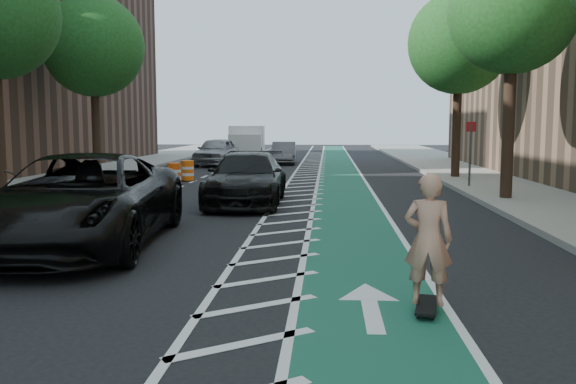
# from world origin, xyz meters

# --- Properties ---
(ground) EXTENTS (120.00, 120.00, 0.00)m
(ground) POSITION_xyz_m (0.00, 0.00, 0.00)
(ground) COLOR black
(ground) RESTS_ON ground
(bike_lane) EXTENTS (2.00, 90.00, 0.01)m
(bike_lane) POSITION_xyz_m (3.00, 10.00, 0.01)
(bike_lane) COLOR #19593F
(bike_lane) RESTS_ON ground
(buffer_strip) EXTENTS (1.40, 90.00, 0.01)m
(buffer_strip) POSITION_xyz_m (1.50, 10.00, 0.01)
(buffer_strip) COLOR silver
(buffer_strip) RESTS_ON ground
(sidewalk_right) EXTENTS (5.00, 90.00, 0.15)m
(sidewalk_right) POSITION_xyz_m (9.50, 10.00, 0.07)
(sidewalk_right) COLOR gray
(sidewalk_right) RESTS_ON ground
(curb_right) EXTENTS (0.12, 90.00, 0.16)m
(curb_right) POSITION_xyz_m (7.05, 10.00, 0.08)
(curb_right) COLOR gray
(curb_right) RESTS_ON ground
(curb_left) EXTENTS (0.12, 90.00, 0.16)m
(curb_left) POSITION_xyz_m (-7.05, 10.00, 0.08)
(curb_left) COLOR gray
(curb_left) RESTS_ON ground
(tree_r_c) EXTENTS (4.20, 4.20, 7.90)m
(tree_r_c) POSITION_xyz_m (7.90, 8.00, 5.77)
(tree_r_c) COLOR #382619
(tree_r_c) RESTS_ON ground
(tree_r_d) EXTENTS (4.20, 4.20, 7.90)m
(tree_r_d) POSITION_xyz_m (7.90, 16.00, 5.77)
(tree_r_d) COLOR #382619
(tree_r_d) RESTS_ON ground
(tree_l_d) EXTENTS (4.20, 4.20, 7.90)m
(tree_l_d) POSITION_xyz_m (-7.90, 16.00, 5.77)
(tree_l_d) COLOR #382619
(tree_l_d) RESTS_ON ground
(sign_post) EXTENTS (0.35, 0.08, 2.47)m
(sign_post) POSITION_xyz_m (7.60, 12.00, 1.35)
(sign_post) COLOR #4C4C4C
(sign_post) RESTS_ON ground
(skateboard) EXTENTS (0.42, 0.92, 0.12)m
(skateboard) POSITION_xyz_m (3.70, -2.91, 0.10)
(skateboard) COLOR black
(skateboard) RESTS_ON ground
(skateboarder) EXTENTS (0.68, 0.51, 1.68)m
(skateboarder) POSITION_xyz_m (3.70, -2.91, 0.96)
(skateboarder) COLOR tan
(skateboarder) RESTS_ON skateboard
(suv_near) EXTENTS (3.49, 6.77, 1.83)m
(suv_near) POSITION_xyz_m (-2.40, 0.95, 0.91)
(suv_near) COLOR black
(suv_near) RESTS_ON ground
(suv_far) EXTENTS (2.23, 5.35, 1.55)m
(suv_far) POSITION_xyz_m (0.00, 7.50, 0.77)
(suv_far) COLOR black
(suv_far) RESTS_ON ground
(car_silver) EXTENTS (2.26, 4.88, 1.62)m
(car_silver) POSITION_xyz_m (-4.02, 24.32, 0.81)
(car_silver) COLOR gray
(car_silver) RESTS_ON ground
(car_grey) EXTENTS (1.60, 4.08, 1.32)m
(car_grey) POSITION_xyz_m (-0.23, 26.03, 0.66)
(car_grey) COLOR slate
(car_grey) RESTS_ON ground
(box_truck) EXTENTS (2.81, 5.58, 2.26)m
(box_truck) POSITION_xyz_m (-3.49, 33.64, 1.04)
(box_truck) COLOR white
(box_truck) RESTS_ON ground
(barrel_a) EXTENTS (0.69, 0.69, 0.94)m
(barrel_a) POSITION_xyz_m (-3.03, 4.42, 0.45)
(barrel_a) COLOR #E1440B
(barrel_a) RESTS_ON ground
(barrel_b) EXTENTS (0.64, 0.64, 0.88)m
(barrel_b) POSITION_xyz_m (-3.60, 12.92, 0.42)
(barrel_b) COLOR #F0500C
(barrel_b) RESTS_ON ground
(barrel_c) EXTENTS (0.64, 0.64, 0.87)m
(barrel_c) POSITION_xyz_m (-3.47, 14.65, 0.41)
(barrel_c) COLOR #FF650D
(barrel_c) RESTS_ON ground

